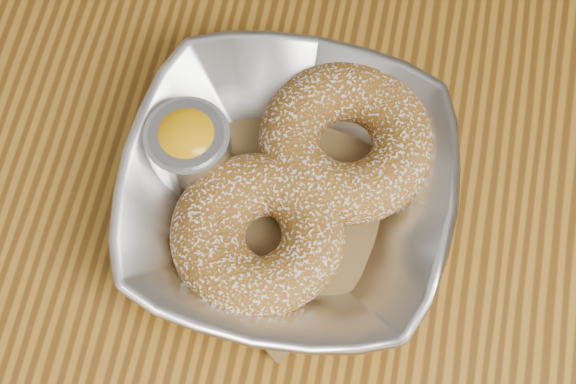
% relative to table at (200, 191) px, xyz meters
% --- Properties ---
extents(ground_plane, '(4.00, 4.00, 0.00)m').
position_rel_table_xyz_m(ground_plane, '(0.00, 0.00, -0.65)').
color(ground_plane, '#565659').
rests_on(ground_plane, ground).
extents(table, '(1.20, 0.80, 0.75)m').
position_rel_table_xyz_m(table, '(0.00, 0.00, 0.00)').
color(table, brown).
rests_on(table, ground_plane).
extents(serving_bowl, '(0.21, 0.21, 0.05)m').
position_rel_table_xyz_m(serving_bowl, '(0.08, -0.04, 0.12)').
color(serving_bowl, silver).
rests_on(serving_bowl, table).
extents(parchment, '(0.20, 0.20, 0.00)m').
position_rel_table_xyz_m(parchment, '(0.08, -0.04, 0.11)').
color(parchment, brown).
rests_on(parchment, table).
extents(donut_back, '(0.14, 0.14, 0.04)m').
position_rel_table_xyz_m(donut_back, '(0.11, 0.00, 0.13)').
color(donut_back, brown).
rests_on(donut_back, parchment).
extents(donut_front, '(0.13, 0.13, 0.03)m').
position_rel_table_xyz_m(donut_front, '(0.07, -0.07, 0.13)').
color(donut_front, brown).
rests_on(donut_front, parchment).
extents(donut_extra, '(0.14, 0.14, 0.04)m').
position_rel_table_xyz_m(donut_extra, '(0.06, -0.07, 0.13)').
color(donut_extra, brown).
rests_on(donut_extra, parchment).
extents(ramekin, '(0.05, 0.05, 0.05)m').
position_rel_table_xyz_m(ramekin, '(0.01, -0.02, 0.13)').
color(ramekin, silver).
rests_on(ramekin, table).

